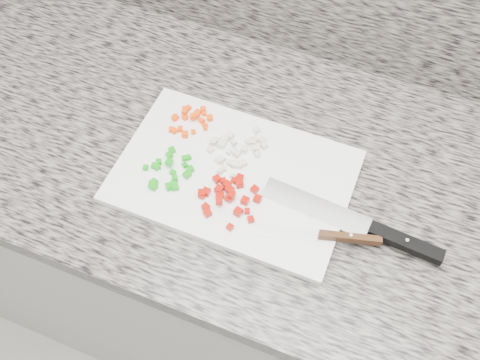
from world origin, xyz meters
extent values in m
cube|color=silver|center=(0.00, 1.44, 0.43)|extent=(3.92, 0.62, 0.86)
cube|color=slate|center=(0.00, 1.44, 0.88)|extent=(3.96, 0.64, 0.04)
cube|color=white|center=(-0.11, 1.38, 0.91)|extent=(0.42, 0.28, 0.01)
cube|color=#FB4605|center=(-0.23, 1.47, 0.93)|extent=(0.01, 0.01, 0.01)
cube|color=#FB4605|center=(-0.22, 1.44, 0.92)|extent=(0.01, 0.01, 0.01)
cube|color=#FB4605|center=(-0.25, 1.49, 0.92)|extent=(0.01, 0.01, 0.01)
cube|color=#FB4605|center=(-0.22, 1.49, 0.92)|extent=(0.01, 0.01, 0.01)
cube|color=#FB4605|center=(-0.25, 1.46, 0.92)|extent=(0.01, 0.01, 0.01)
cube|color=#FB4605|center=(-0.20, 1.48, 0.92)|extent=(0.02, 0.02, 0.01)
cube|color=#FB4605|center=(-0.26, 1.45, 0.92)|extent=(0.01, 0.01, 0.01)
cube|color=#FB4605|center=(-0.23, 1.43, 0.92)|extent=(0.01, 0.01, 0.01)
cube|color=#FB4605|center=(-0.20, 1.46, 0.92)|extent=(0.01, 0.01, 0.01)
cube|color=#FB4605|center=(-0.20, 1.45, 0.92)|extent=(0.01, 0.01, 0.01)
cube|color=#FB4605|center=(-0.26, 1.46, 0.92)|extent=(0.01, 0.01, 0.01)
cube|color=#FB4605|center=(-0.25, 1.43, 0.92)|extent=(0.01, 0.01, 0.01)
cube|color=#FB4605|center=(-0.27, 1.46, 0.92)|extent=(0.01, 0.01, 0.01)
cube|color=#FB4605|center=(-0.24, 1.43, 0.92)|extent=(0.01, 0.01, 0.01)
cube|color=#FB4605|center=(-0.25, 1.47, 0.93)|extent=(0.01, 0.01, 0.01)
cube|color=#FB4605|center=(-0.21, 1.47, 0.92)|extent=(0.01, 0.01, 0.01)
cube|color=#FB4605|center=(-0.22, 1.47, 0.93)|extent=(0.01, 0.01, 0.01)
cube|color=#FB4605|center=(-0.23, 1.47, 0.93)|extent=(0.01, 0.01, 0.01)
cube|color=#FB4605|center=(-0.21, 1.47, 0.92)|extent=(0.01, 0.01, 0.01)
cube|color=#FB4605|center=(-0.23, 1.48, 0.92)|extent=(0.01, 0.01, 0.01)
cube|color=#FB4605|center=(-0.22, 1.49, 0.92)|extent=(0.01, 0.01, 0.01)
cube|color=#FB4605|center=(-0.26, 1.48, 0.92)|extent=(0.01, 0.01, 0.01)
cube|color=#FB4605|center=(-0.25, 1.43, 0.92)|extent=(0.01, 0.01, 0.01)
cube|color=#FB4605|center=(-0.26, 1.43, 0.92)|extent=(0.01, 0.01, 0.01)
cube|color=beige|center=(-0.15, 1.45, 0.92)|extent=(0.01, 0.01, 0.01)
cube|color=beige|center=(-0.16, 1.43, 0.92)|extent=(0.01, 0.01, 0.01)
cube|color=beige|center=(-0.15, 1.40, 0.92)|extent=(0.02, 0.02, 0.01)
cube|color=beige|center=(-0.17, 1.41, 0.92)|extent=(0.01, 0.01, 0.01)
cube|color=beige|center=(-0.14, 1.40, 0.92)|extent=(0.01, 0.01, 0.01)
cube|color=beige|center=(-0.10, 1.41, 0.92)|extent=(0.02, 0.02, 0.01)
cube|color=beige|center=(-0.12, 1.40, 0.92)|extent=(0.02, 0.02, 0.01)
cube|color=beige|center=(-0.13, 1.44, 0.93)|extent=(0.01, 0.01, 0.01)
cube|color=beige|center=(-0.11, 1.40, 0.92)|extent=(0.01, 0.01, 0.01)
cube|color=beige|center=(-0.09, 1.47, 0.92)|extent=(0.01, 0.01, 0.01)
cube|color=beige|center=(-0.11, 1.48, 0.92)|extent=(0.01, 0.01, 0.01)
cube|color=beige|center=(-0.08, 1.46, 0.92)|extent=(0.02, 0.02, 0.01)
cube|color=beige|center=(-0.14, 1.42, 0.92)|extent=(0.01, 0.01, 0.01)
cube|color=beige|center=(-0.17, 1.43, 0.92)|extent=(0.01, 0.01, 0.01)
cube|color=beige|center=(-0.09, 1.44, 0.92)|extent=(0.02, 0.02, 0.01)
cube|color=beige|center=(-0.10, 1.46, 0.92)|extent=(0.02, 0.02, 0.01)
cube|color=beige|center=(-0.16, 1.43, 0.92)|extent=(0.01, 0.01, 0.01)
cube|color=beige|center=(-0.17, 1.43, 0.92)|extent=(0.02, 0.02, 0.01)
cube|color=beige|center=(-0.12, 1.40, 0.92)|extent=(0.01, 0.01, 0.01)
cube|color=beige|center=(-0.10, 1.46, 0.92)|extent=(0.01, 0.01, 0.01)
cube|color=beige|center=(-0.12, 1.40, 0.92)|extent=(0.01, 0.01, 0.01)
cube|color=beige|center=(-0.11, 1.43, 0.92)|extent=(0.01, 0.01, 0.01)
cube|color=beige|center=(-0.16, 1.44, 0.92)|extent=(0.02, 0.02, 0.01)
cube|color=beige|center=(-0.11, 1.45, 0.92)|extent=(0.02, 0.02, 0.01)
cube|color=beige|center=(-0.09, 1.43, 0.92)|extent=(0.01, 0.01, 0.01)
cube|color=beige|center=(-0.12, 1.42, 0.92)|extent=(0.01, 0.01, 0.01)
cube|color=beige|center=(-0.16, 1.44, 0.92)|extent=(0.01, 0.01, 0.01)
cube|color=beige|center=(-0.10, 1.41, 0.92)|extent=(0.01, 0.01, 0.01)
cube|color=#119C0E|center=(-0.21, 1.38, 0.92)|extent=(0.01, 0.01, 0.01)
cube|color=#119C0E|center=(-0.25, 1.35, 0.92)|extent=(0.01, 0.01, 0.01)
cube|color=#119C0E|center=(-0.20, 1.31, 0.92)|extent=(0.02, 0.02, 0.01)
cube|color=#119C0E|center=(-0.25, 1.34, 0.92)|extent=(0.01, 0.01, 0.01)
cube|color=#119C0E|center=(-0.23, 1.30, 0.92)|extent=(0.01, 0.01, 0.01)
cube|color=#119C0E|center=(-0.20, 1.32, 0.92)|extent=(0.01, 0.01, 0.01)
cube|color=#119C0E|center=(-0.26, 1.33, 0.92)|extent=(0.01, 0.01, 0.01)
cube|color=#119C0E|center=(-0.20, 1.36, 0.92)|extent=(0.01, 0.01, 0.01)
cube|color=#119C0E|center=(-0.24, 1.34, 0.92)|extent=(0.01, 0.01, 0.01)
cube|color=#119C0E|center=(-0.22, 1.35, 0.93)|extent=(0.01, 0.01, 0.01)
cube|color=#119C0E|center=(-0.19, 1.36, 0.92)|extent=(0.02, 0.02, 0.01)
cube|color=#119C0E|center=(-0.20, 1.32, 0.92)|extent=(0.01, 0.01, 0.01)
cube|color=#119C0E|center=(-0.23, 1.37, 0.92)|extent=(0.01, 0.01, 0.01)
cube|color=#119C0E|center=(-0.23, 1.31, 0.92)|extent=(0.01, 0.01, 0.01)
cube|color=#119C0E|center=(-0.24, 1.38, 0.92)|extent=(0.02, 0.02, 0.01)
cube|color=#119C0E|center=(-0.21, 1.31, 0.92)|extent=(0.02, 0.02, 0.01)
cube|color=#119C0E|center=(-0.23, 1.30, 0.92)|extent=(0.01, 0.01, 0.01)
cube|color=#119C0E|center=(-0.20, 1.38, 0.92)|extent=(0.01, 0.01, 0.01)
cube|color=#119C0E|center=(-0.19, 1.35, 0.92)|extent=(0.01, 0.01, 0.01)
cube|color=#119C0E|center=(-0.20, 1.33, 0.92)|extent=(0.01, 0.01, 0.01)
cube|color=#119C0E|center=(-0.21, 1.34, 0.92)|extent=(0.01, 0.01, 0.01)
cube|color=#AC0C02|center=(-0.10, 1.33, 0.92)|extent=(0.01, 0.01, 0.01)
cube|color=#AC0C02|center=(-0.12, 1.36, 0.92)|extent=(0.01, 0.01, 0.01)
cube|color=#AC0C02|center=(-0.09, 1.36, 0.92)|extent=(0.02, 0.02, 0.01)
cube|color=#AC0C02|center=(-0.09, 1.36, 0.92)|extent=(0.02, 0.02, 0.01)
cube|color=#AC0C02|center=(-0.10, 1.37, 0.92)|extent=(0.01, 0.01, 0.01)
cube|color=#AC0C02|center=(-0.05, 1.30, 0.92)|extent=(0.01, 0.01, 0.01)
cube|color=#AC0C02|center=(-0.09, 1.33, 0.93)|extent=(0.01, 0.01, 0.01)
cube|color=#AC0C02|center=(-0.06, 1.36, 0.92)|extent=(0.02, 0.02, 0.01)
cube|color=#AC0C02|center=(-0.06, 1.32, 0.92)|extent=(0.01, 0.01, 0.01)
cube|color=#AC0C02|center=(-0.07, 1.31, 0.92)|extent=(0.02, 0.02, 0.01)
cube|color=#AC0C02|center=(-0.15, 1.32, 0.92)|extent=(0.02, 0.02, 0.01)
cube|color=#AC0C02|center=(-0.13, 1.36, 0.92)|extent=(0.02, 0.02, 0.01)
cube|color=#AC0C02|center=(-0.05, 1.35, 0.92)|extent=(0.01, 0.01, 0.01)
cube|color=#AC0C02|center=(-0.12, 1.29, 0.92)|extent=(0.02, 0.02, 0.01)
cube|color=#AC0C02|center=(-0.14, 1.32, 0.92)|extent=(0.01, 0.01, 0.01)
cube|color=#AC0C02|center=(-0.14, 1.32, 0.92)|extent=(0.01, 0.01, 0.01)
cube|color=#AC0C02|center=(-0.12, 1.33, 0.92)|extent=(0.01, 0.01, 0.01)
cube|color=#AC0C02|center=(-0.11, 1.35, 0.92)|extent=(0.01, 0.01, 0.01)
cube|color=#AC0C02|center=(-0.12, 1.34, 0.92)|extent=(0.01, 0.01, 0.01)
cube|color=#AC0C02|center=(-0.13, 1.30, 0.92)|extent=(0.01, 0.01, 0.01)
cube|color=#AC0C02|center=(-0.11, 1.36, 0.92)|extent=(0.01, 0.01, 0.01)
cube|color=#AC0C02|center=(-0.08, 1.28, 0.92)|extent=(0.01, 0.01, 0.01)
cube|color=#AC0C02|center=(-0.10, 1.34, 0.92)|extent=(0.01, 0.01, 0.01)
cube|color=#AC0C02|center=(-0.11, 1.31, 0.93)|extent=(0.01, 0.01, 0.01)
cube|color=#AC0C02|center=(-0.11, 1.33, 0.92)|extent=(0.01, 0.01, 0.01)
cube|color=#AC0C02|center=(-0.07, 1.33, 0.92)|extent=(0.01, 0.01, 0.01)
cube|color=#AC0C02|center=(-0.10, 1.34, 0.92)|extent=(0.02, 0.02, 0.01)
cube|color=beige|center=(-0.11, 1.37, 0.92)|extent=(0.01, 0.01, 0.01)
cube|color=beige|center=(-0.11, 1.34, 0.92)|extent=(0.01, 0.01, 0.01)
cube|color=beige|center=(-0.12, 1.34, 0.92)|extent=(0.01, 0.01, 0.01)
cube|color=beige|center=(-0.10, 1.36, 0.92)|extent=(0.01, 0.01, 0.00)
cube|color=beige|center=(-0.11, 1.36, 0.92)|extent=(0.01, 0.01, 0.01)
cube|color=beige|center=(-0.13, 1.39, 0.92)|extent=(0.01, 0.01, 0.01)
cube|color=beige|center=(-0.13, 1.38, 0.92)|extent=(0.01, 0.01, 0.01)
cube|color=beige|center=(-0.10, 1.35, 0.92)|extent=(0.01, 0.01, 0.01)
cube|color=beige|center=(-0.11, 1.36, 0.92)|extent=(0.01, 0.01, 0.01)
cube|color=beige|center=(-0.14, 1.37, 0.92)|extent=(0.01, 0.01, 0.01)
cube|color=silver|center=(0.05, 1.37, 0.92)|extent=(0.19, 0.06, 0.00)
cube|color=black|center=(0.20, 1.36, 0.92)|extent=(0.13, 0.03, 0.02)
cylinder|color=silver|center=(0.20, 1.36, 0.93)|extent=(0.01, 0.01, 0.00)
cube|color=silver|center=(0.02, 1.30, 0.92)|extent=(0.10, 0.05, 0.00)
cube|color=#482712|center=(0.12, 1.33, 0.92)|extent=(0.10, 0.04, 0.02)
cylinder|color=silver|center=(0.12, 1.33, 0.93)|extent=(0.01, 0.01, 0.00)
camera|label=1|loc=(0.09, 0.90, 1.71)|focal=40.00mm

